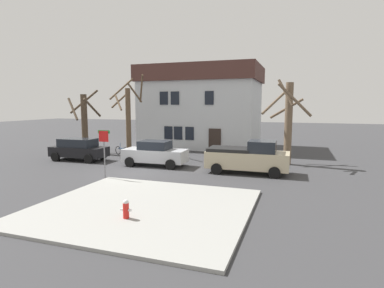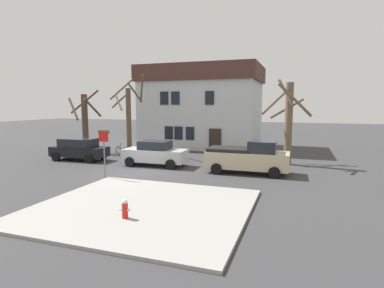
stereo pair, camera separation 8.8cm
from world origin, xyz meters
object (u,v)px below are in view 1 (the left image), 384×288
(building_main, at_px, (202,106))
(car_silver_sedan, at_px, (155,153))
(car_black_wagon, at_px, (79,149))
(pickup_truck_beige, at_px, (248,157))
(tree_bare_near, at_px, (84,121))
(fire_hydrant, at_px, (126,209))
(bicycle_leaning, at_px, (122,151))
(tree_bare_mid, at_px, (128,116))
(street_sign_pole, at_px, (104,145))
(tree_bare_far, at_px, (288,120))

(building_main, height_order, car_silver_sedan, building_main)
(car_black_wagon, xyz_separation_m, pickup_truck_beige, (12.83, -0.28, 0.12))
(building_main, distance_m, car_black_wagon, 13.14)
(tree_bare_near, height_order, fire_hydrant, tree_bare_near)
(car_black_wagon, xyz_separation_m, bicycle_leaning, (1.77, 3.18, -0.50))
(tree_bare_near, distance_m, car_silver_sedan, 9.47)
(car_silver_sedan, xyz_separation_m, fire_hydrant, (3.50, -9.75, -0.39))
(car_silver_sedan, bearing_deg, pickup_truck_beige, -1.86)
(tree_bare_mid, bearing_deg, street_sign_pole, -68.51)
(pickup_truck_beige, distance_m, street_sign_pole, 8.61)
(car_black_wagon, bearing_deg, building_main, 60.26)
(building_main, bearing_deg, bicycle_leaning, -120.00)
(tree_bare_far, bearing_deg, building_main, 138.83)
(fire_hydrant, distance_m, street_sign_pole, 7.02)
(tree_bare_near, xyz_separation_m, street_sign_pole, (7.59, -8.13, -0.85))
(tree_bare_near, height_order, car_black_wagon, tree_bare_near)
(tree_bare_near, bearing_deg, fire_hydrant, -47.94)
(street_sign_pole, bearing_deg, pickup_truck_beige, 30.37)
(tree_bare_near, distance_m, fire_hydrant, 18.13)
(tree_bare_near, height_order, tree_bare_mid, tree_bare_mid)
(car_black_wagon, xyz_separation_m, car_silver_sedan, (6.41, -0.07, -0.00))
(bicycle_leaning, bearing_deg, tree_bare_near, 174.86)
(tree_bare_mid, xyz_separation_m, pickup_truck_beige, (10.62, -3.91, -2.29))
(tree_bare_near, distance_m, tree_bare_mid, 4.37)
(tree_bare_near, distance_m, bicycle_leaning, 4.62)
(street_sign_pole, bearing_deg, car_silver_sedan, 78.17)
(car_black_wagon, bearing_deg, pickup_truck_beige, -1.24)
(fire_hydrant, height_order, bicycle_leaning, bicycle_leaning)
(tree_bare_near, xyz_separation_m, pickup_truck_beige, (14.97, -3.81, -1.82))
(tree_bare_near, bearing_deg, car_silver_sedan, -22.86)
(bicycle_leaning, bearing_deg, car_black_wagon, -119.09)
(tree_bare_near, xyz_separation_m, fire_hydrant, (12.04, -13.35, -2.33))
(tree_bare_mid, relative_size, car_black_wagon, 1.53)
(car_silver_sedan, height_order, fire_hydrant, car_silver_sedan)
(tree_bare_mid, distance_m, pickup_truck_beige, 11.54)
(car_black_wagon, bearing_deg, car_silver_sedan, -0.62)
(building_main, distance_m, tree_bare_far, 11.53)
(fire_hydrant, bearing_deg, tree_bare_far, 69.19)
(car_black_wagon, relative_size, fire_hydrant, 6.26)
(tree_bare_mid, distance_m, bicycle_leaning, 2.97)
(tree_bare_near, height_order, pickup_truck_beige, tree_bare_near)
(tree_bare_far, xyz_separation_m, car_silver_sedan, (-8.57, -3.57, -2.29))
(tree_bare_far, relative_size, car_black_wagon, 1.38)
(building_main, height_order, pickup_truck_beige, building_main)
(tree_bare_near, xyz_separation_m, tree_bare_mid, (4.35, 0.10, 0.46))
(bicycle_leaning, bearing_deg, building_main, 60.00)
(pickup_truck_beige, distance_m, fire_hydrant, 9.99)
(car_silver_sedan, relative_size, pickup_truck_beige, 0.88)
(building_main, relative_size, street_sign_pole, 4.15)
(tree_bare_mid, xyz_separation_m, car_black_wagon, (-2.22, -3.63, -2.40))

